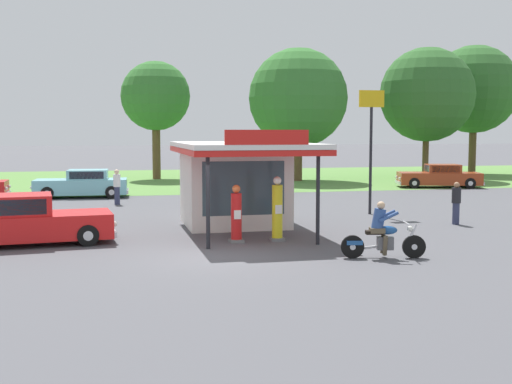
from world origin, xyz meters
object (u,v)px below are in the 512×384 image
object	(u,v)px
bystander_standing_back_lot	(456,202)
motorcycle_with_rider	(382,235)
gas_pump_offside	(277,211)
parked_car_back_row_right	(439,177)
bystander_leaning_by_kiosk	(117,186)
featured_classic_sedan	(27,222)
gas_pump_nearside	(236,216)
roadside_pole_sign	(371,131)
bystander_admiring_sedan	(218,188)
parked_car_back_row_centre_right	(82,185)
parked_car_back_row_centre	(247,181)

from	to	relation	value
bystander_standing_back_lot	motorcycle_with_rider	bearing A→B (deg)	-134.53
gas_pump_offside	parked_car_back_row_right	distance (m)	22.85
bystander_standing_back_lot	bystander_leaning_by_kiosk	world-z (taller)	bystander_leaning_by_kiosk
motorcycle_with_rider	featured_classic_sedan	size ratio (longest dim) A/B	0.44
gas_pump_nearside	roadside_pole_sign	bearing A→B (deg)	39.52
featured_classic_sedan	bystander_leaning_by_kiosk	distance (m)	11.14
bystander_leaning_by_kiosk	roadside_pole_sign	xyz separation A→B (m)	(10.38, -6.11, 2.63)
parked_car_back_row_right	bystander_admiring_sedan	bearing A→B (deg)	-154.07
parked_car_back_row_centre_right	bystander_standing_back_lot	size ratio (longest dim) A/B	3.15
gas_pump_offside	roadside_pole_sign	distance (m)	8.37
parked_car_back_row_centre	parked_car_back_row_right	xyz separation A→B (m)	(12.62, 1.29, -0.05)
roadside_pole_sign	bystander_standing_back_lot	bearing A→B (deg)	-61.93
parked_car_back_row_centre_right	bystander_admiring_sedan	size ratio (longest dim) A/B	2.99
bystander_admiring_sedan	bystander_leaning_by_kiosk	size ratio (longest dim) A/B	1.00
parked_car_back_row_centre	bystander_standing_back_lot	world-z (taller)	bystander_standing_back_lot
motorcycle_with_rider	parked_car_back_row_centre_right	xyz separation A→B (m)	(-8.62, 19.19, 0.03)
gas_pump_nearside	roadside_pole_sign	world-z (taller)	roadside_pole_sign
gas_pump_offside	parked_car_back_row_centre_right	size ratio (longest dim) A/B	0.41
bystander_admiring_sedan	bystander_leaning_by_kiosk	world-z (taller)	bystander_admiring_sedan
featured_classic_sedan	parked_car_back_row_centre_right	distance (m)	14.73
gas_pump_nearside	roadside_pole_sign	distance (m)	9.34
bystander_standing_back_lot	roadside_pole_sign	world-z (taller)	roadside_pole_sign
bystander_admiring_sedan	motorcycle_with_rider	bearing A→B (deg)	-79.84
motorcycle_with_rider	parked_car_back_row_right	size ratio (longest dim) A/B	0.42
gas_pump_nearside	parked_car_back_row_centre_right	world-z (taller)	gas_pump_nearside
motorcycle_with_rider	bystander_standing_back_lot	xyz separation A→B (m)	(5.43, 5.52, 0.19)
gas_pump_nearside	parked_car_back_row_right	size ratio (longest dim) A/B	0.33
parked_car_back_row_right	gas_pump_offside	bearing A→B (deg)	-131.25
featured_classic_sedan	bystander_leaning_by_kiosk	world-z (taller)	bystander_leaning_by_kiosk
featured_classic_sedan	bystander_admiring_sedan	size ratio (longest dim) A/B	3.12
bystander_leaning_by_kiosk	roadside_pole_sign	distance (m)	12.33
bystander_standing_back_lot	gas_pump_nearside	bearing A→B (deg)	-166.84
gas_pump_offside	roadside_pole_sign	size ratio (longest dim) A/B	0.40
gas_pump_nearside	parked_car_back_row_centre_right	bearing A→B (deg)	108.36
parked_car_back_row_centre_right	featured_classic_sedan	bearing A→B (deg)	-94.57
bystander_admiring_sedan	parked_car_back_row_right	bearing A→B (deg)	25.93
bystander_standing_back_lot	bystander_leaning_by_kiosk	distance (m)	15.69
parked_car_back_row_right	bystander_admiring_sedan	size ratio (longest dim) A/B	3.23
gas_pump_offside	parked_car_back_row_right	world-z (taller)	gas_pump_offside
bystander_admiring_sedan	bystander_leaning_by_kiosk	bearing A→B (deg)	155.27
gas_pump_nearside	bystander_admiring_sedan	bearing A→B (deg)	83.88
featured_classic_sedan	parked_car_back_row_centre_right	world-z (taller)	featured_classic_sedan
parked_car_back_row_right	bystander_leaning_by_kiosk	world-z (taller)	bystander_leaning_by_kiosk
bystander_standing_back_lot	bystander_leaning_by_kiosk	bearing A→B (deg)	141.68
parked_car_back_row_right	bystander_leaning_by_kiosk	xyz separation A→B (m)	(-19.88, -5.38, 0.23)
motorcycle_with_rider	bystander_admiring_sedan	bearing A→B (deg)	100.16
parked_car_back_row_right	gas_pump_nearside	bearing A→B (deg)	-133.66
gas_pump_nearside	bystander_leaning_by_kiosk	bearing A→B (deg)	106.44
parked_car_back_row_centre	bystander_leaning_by_kiosk	world-z (taller)	bystander_leaning_by_kiosk
motorcycle_with_rider	bystander_standing_back_lot	bearing A→B (deg)	45.47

